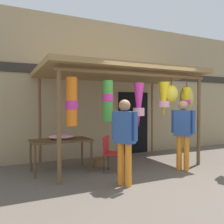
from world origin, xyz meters
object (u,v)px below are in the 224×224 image
Objects in this scene: display_table at (61,143)px; folding_chair at (110,151)px; flower_heap_on_table at (62,137)px; wicker_basket_by_table at (101,162)px; shopper_by_bananas at (124,135)px; vendor_in_orange at (183,129)px.

display_table is 1.66× the size of folding_chair.
flower_heap_on_table reaches higher than folding_chair.
flower_heap_on_table is 1.21m from folding_chair.
wicker_basket_by_table is 0.24× the size of shopper_by_bananas.
wicker_basket_by_table is at bearing 82.08° from shopper_by_bananas.
vendor_in_orange is (1.61, -1.29, 0.90)m from wicker_basket_by_table.
vendor_in_orange reaches higher than display_table.
shopper_by_bananas is at bearing -61.47° from display_table.
folding_chair is 1.15m from shopper_by_bananas.
shopper_by_bananas is (-0.18, -1.02, 0.50)m from folding_chair.
wicker_basket_by_table is at bearing 85.52° from folding_chair.
vendor_in_orange is 1.00× the size of shopper_by_bananas.
shopper_by_bananas reaches higher than vendor_in_orange.
display_table is at bearing -174.80° from wicker_basket_by_table.
wicker_basket_by_table is at bearing 2.17° from flower_heap_on_table.
wicker_basket_by_table is (0.05, 0.65, -0.40)m from folding_chair.
vendor_in_orange is 1.88m from shopper_by_bananas.
shopper_by_bananas reaches higher than folding_chair.
folding_chair reaches higher than display_table.
folding_chair is at bearing -94.48° from wicker_basket_by_table.
wicker_basket_by_table is (1.09, 0.10, -0.59)m from display_table.
flower_heap_on_table reaches higher than display_table.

